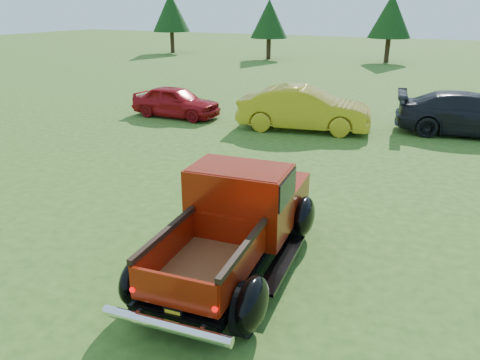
# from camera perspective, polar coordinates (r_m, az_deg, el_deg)

# --- Properties ---
(ground) EXTENTS (120.00, 120.00, 0.00)m
(ground) POSITION_cam_1_polar(r_m,az_deg,el_deg) (8.88, 1.19, -7.59)
(ground) COLOR #2D5016
(ground) RESTS_ON ground
(tree_far_west) EXTENTS (3.33, 3.33, 5.20)m
(tree_far_west) POSITION_cam_1_polar(r_m,az_deg,el_deg) (44.91, -8.43, 19.57)
(tree_far_west) COLOR #332114
(tree_far_west) RESTS_ON ground
(tree_west) EXTENTS (2.94, 2.94, 4.60)m
(tree_west) POSITION_cam_1_polar(r_m,az_deg,el_deg) (39.22, 3.58, 19.01)
(tree_west) COLOR #332114
(tree_west) RESTS_ON ground
(tree_mid_left) EXTENTS (3.20, 3.20, 5.00)m
(tree_mid_left) POSITION_cam_1_polar(r_m,az_deg,el_deg) (38.61, 17.92, 18.50)
(tree_mid_left) COLOR #332114
(tree_mid_left) RESTS_ON ground
(pickup_truck) EXTENTS (2.53, 4.74, 1.70)m
(pickup_truck) POSITION_cam_1_polar(r_m,az_deg,el_deg) (7.99, -0.02, -4.47)
(pickup_truck) COLOR black
(pickup_truck) RESTS_ON ground
(show_car_red) EXTENTS (3.56, 1.44, 1.21)m
(show_car_red) POSITION_cam_1_polar(r_m,az_deg,el_deg) (18.84, -7.82, 9.46)
(show_car_red) COLOR #A00E13
(show_car_red) RESTS_ON ground
(show_car_yellow) EXTENTS (4.83, 2.47, 1.52)m
(show_car_yellow) POSITION_cam_1_polar(r_m,az_deg,el_deg) (16.76, 7.83, 8.60)
(show_car_yellow) COLOR #B89A18
(show_car_yellow) RESTS_ON ground
(show_car_grey) EXTENTS (5.15, 2.73, 1.42)m
(show_car_grey) POSITION_cam_1_polar(r_m,az_deg,el_deg) (17.80, 26.34, 7.21)
(show_car_grey) COLOR black
(show_car_grey) RESTS_ON ground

